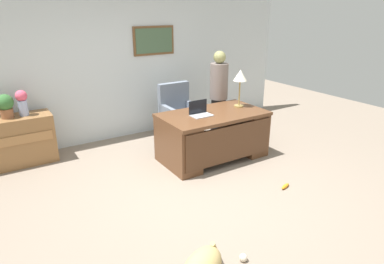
{
  "coord_description": "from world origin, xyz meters",
  "views": [
    {
      "loc": [
        -2.24,
        -3.32,
        2.33
      ],
      "look_at": [
        0.04,
        0.3,
        0.75
      ],
      "focal_mm": 31.82,
      "sensor_mm": 36.0,
      "label": 1
    }
  ],
  "objects_px": {
    "laptop": "(200,112)",
    "dog_toy_ball": "(243,258)",
    "credenza": "(11,142)",
    "person_standing": "(219,95)",
    "vase_with_flowers": "(22,102)",
    "desk_lamp": "(240,78)",
    "potted_plant": "(5,105)",
    "desk": "(214,134)",
    "armchair": "(178,115)",
    "dog_toy_bone": "(285,186)"
  },
  "relations": [
    {
      "from": "laptop",
      "to": "dog_toy_ball",
      "type": "height_order",
      "value": "laptop"
    },
    {
      "from": "credenza",
      "to": "person_standing",
      "type": "bearing_deg",
      "value": -13.17
    },
    {
      "from": "vase_with_flowers",
      "to": "desk_lamp",
      "type": "bearing_deg",
      "value": -23.56
    },
    {
      "from": "desk_lamp",
      "to": "potted_plant",
      "type": "bearing_deg",
      "value": 157.89
    },
    {
      "from": "potted_plant",
      "to": "desk",
      "type": "bearing_deg",
      "value": -27.7
    },
    {
      "from": "armchair",
      "to": "credenza",
      "type": "bearing_deg",
      "value": 171.7
    },
    {
      "from": "person_standing",
      "to": "armchair",
      "type": "bearing_deg",
      "value": 148.05
    },
    {
      "from": "vase_with_flowers",
      "to": "dog_toy_bone",
      "type": "height_order",
      "value": "vase_with_flowers"
    },
    {
      "from": "laptop",
      "to": "dog_toy_bone",
      "type": "xyz_separation_m",
      "value": [
        0.5,
        -1.37,
        -0.79
      ]
    },
    {
      "from": "dog_toy_ball",
      "to": "desk_lamp",
      "type": "bearing_deg",
      "value": 52.03
    },
    {
      "from": "desk",
      "to": "person_standing",
      "type": "distance_m",
      "value": 0.97
    },
    {
      "from": "dog_toy_ball",
      "to": "dog_toy_bone",
      "type": "height_order",
      "value": "dog_toy_ball"
    },
    {
      "from": "desk_lamp",
      "to": "dog_toy_bone",
      "type": "xyz_separation_m",
      "value": [
        -0.31,
        -1.43,
        -1.22
      ]
    },
    {
      "from": "desk",
      "to": "dog_toy_ball",
      "type": "relative_size",
      "value": 20.54
    },
    {
      "from": "desk_lamp",
      "to": "potted_plant",
      "type": "height_order",
      "value": "desk_lamp"
    },
    {
      "from": "armchair",
      "to": "dog_toy_bone",
      "type": "bearing_deg",
      "value": -82.63
    },
    {
      "from": "credenza",
      "to": "dog_toy_bone",
      "type": "distance_m",
      "value": 4.14
    },
    {
      "from": "armchair",
      "to": "person_standing",
      "type": "bearing_deg",
      "value": -31.95
    },
    {
      "from": "armchair",
      "to": "vase_with_flowers",
      "type": "bearing_deg",
      "value": 170.83
    },
    {
      "from": "vase_with_flowers",
      "to": "dog_toy_bone",
      "type": "xyz_separation_m",
      "value": [
        2.79,
        -2.78,
        -0.96
      ]
    },
    {
      "from": "desk_lamp",
      "to": "person_standing",
      "type": "bearing_deg",
      "value": 90.22
    },
    {
      "from": "dog_toy_ball",
      "to": "desk",
      "type": "bearing_deg",
      "value": 61.41
    },
    {
      "from": "credenza",
      "to": "laptop",
      "type": "bearing_deg",
      "value": -28.95
    },
    {
      "from": "armchair",
      "to": "laptop",
      "type": "height_order",
      "value": "armchair"
    },
    {
      "from": "potted_plant",
      "to": "dog_toy_bone",
      "type": "xyz_separation_m",
      "value": [
        3.02,
        -2.78,
        -0.94
      ]
    },
    {
      "from": "laptop",
      "to": "person_standing",
      "type": "bearing_deg",
      "value": 37.43
    },
    {
      "from": "armchair",
      "to": "potted_plant",
      "type": "height_order",
      "value": "potted_plant"
    },
    {
      "from": "potted_plant",
      "to": "dog_toy_ball",
      "type": "bearing_deg",
      "value": -65.88
    },
    {
      "from": "credenza",
      "to": "potted_plant",
      "type": "relative_size",
      "value": 3.48
    },
    {
      "from": "person_standing",
      "to": "potted_plant",
      "type": "xyz_separation_m",
      "value": [
        -3.33,
        0.79,
        0.13
      ]
    },
    {
      "from": "vase_with_flowers",
      "to": "dog_toy_ball",
      "type": "bearing_deg",
      "value": -68.99
    },
    {
      "from": "desk",
      "to": "armchair",
      "type": "height_order",
      "value": "armchair"
    },
    {
      "from": "credenza",
      "to": "desk_lamp",
      "type": "relative_size",
      "value": 2.04
    },
    {
      "from": "person_standing",
      "to": "dog_toy_bone",
      "type": "distance_m",
      "value": 2.17
    },
    {
      "from": "vase_with_flowers",
      "to": "potted_plant",
      "type": "distance_m",
      "value": 0.23
    },
    {
      "from": "person_standing",
      "to": "dog_toy_ball",
      "type": "bearing_deg",
      "value": -121.84
    },
    {
      "from": "dog_toy_ball",
      "to": "dog_toy_bone",
      "type": "xyz_separation_m",
      "value": [
        1.42,
        0.79,
        -0.02
      ]
    },
    {
      "from": "credenza",
      "to": "desk_lamp",
      "type": "bearing_deg",
      "value": -21.92
    },
    {
      "from": "vase_with_flowers",
      "to": "potted_plant",
      "type": "xyz_separation_m",
      "value": [
        -0.23,
        0.0,
        -0.02
      ]
    },
    {
      "from": "laptop",
      "to": "dog_toy_ball",
      "type": "xyz_separation_m",
      "value": [
        -0.92,
        -2.16,
        -0.78
      ]
    },
    {
      "from": "credenza",
      "to": "dog_toy_bone",
      "type": "xyz_separation_m",
      "value": [
        3.05,
        -2.78,
        -0.36
      ]
    },
    {
      "from": "dog_toy_bone",
      "to": "armchair",
      "type": "bearing_deg",
      "value": 97.37
    },
    {
      "from": "dog_toy_ball",
      "to": "potted_plant",
      "type": "bearing_deg",
      "value": 114.12
    },
    {
      "from": "desk",
      "to": "credenza",
      "type": "relative_size",
      "value": 1.33
    },
    {
      "from": "desk",
      "to": "armchair",
      "type": "distance_m",
      "value": 1.05
    },
    {
      "from": "vase_with_flowers",
      "to": "dog_toy_ball",
      "type": "xyz_separation_m",
      "value": [
        1.37,
        -3.57,
        -0.94
      ]
    },
    {
      "from": "dog_toy_bone",
      "to": "vase_with_flowers",
      "type": "bearing_deg",
      "value": 135.1
    },
    {
      "from": "laptop",
      "to": "desk_lamp",
      "type": "relative_size",
      "value": 0.52
    },
    {
      "from": "laptop",
      "to": "desk_lamp",
      "type": "xyz_separation_m",
      "value": [
        0.82,
        0.06,
        0.43
      ]
    },
    {
      "from": "laptop",
      "to": "dog_toy_ball",
      "type": "relative_size",
      "value": 3.96
    }
  ]
}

